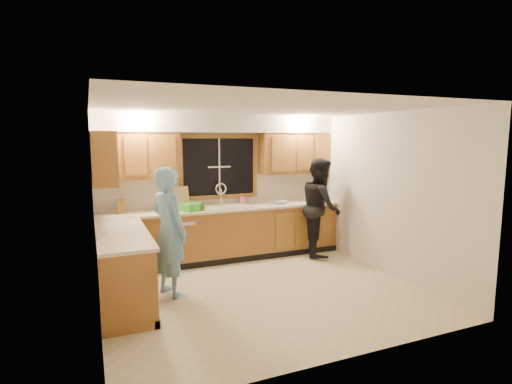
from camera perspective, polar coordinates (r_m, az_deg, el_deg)
floor at (r=5.72m, az=0.82°, el=-13.89°), size 4.20×4.20×0.00m
ceiling at (r=5.33m, az=0.87°, el=11.95°), size 4.20×4.20×0.00m
wall_back at (r=7.15m, az=-5.27°, el=0.80°), size 4.20×0.00×4.20m
wall_left at (r=4.95m, az=-22.07°, el=-2.82°), size 0.00×3.80×3.80m
wall_right at (r=6.51m, az=18.03°, el=-0.22°), size 0.00×3.80×3.80m
base_cabinets_back at (r=7.01m, az=-4.45°, el=-6.05°), size 4.20×0.60×0.88m
base_cabinets_left at (r=5.49m, az=-18.52°, el=-10.36°), size 0.60×1.90×0.88m
countertop_back at (r=6.91m, az=-4.45°, el=-2.37°), size 4.20×0.63×0.04m
countertop_left at (r=5.37m, az=-18.57°, el=-5.67°), size 0.63×1.90×0.04m
upper_cabinets_left at (r=6.65m, az=-16.73°, el=4.97°), size 1.35×0.33×0.75m
upper_cabinets_right at (r=7.51m, az=5.53°, el=5.53°), size 1.35×0.33×0.75m
upper_cabinets_return at (r=6.00m, az=-20.94°, el=4.52°), size 0.33×0.90×0.75m
soffit at (r=6.94m, az=-4.94°, el=9.70°), size 4.20×0.35×0.30m
window_frame at (r=7.11m, az=-5.29°, el=3.60°), size 1.44×0.03×1.14m
sink at (r=6.93m, az=-4.50°, el=-2.63°), size 0.86×0.52×0.57m
dishwasher at (r=6.80m, az=-11.28°, el=-6.88°), size 0.60×0.56×0.82m
stove at (r=4.95m, az=-18.00°, el=-12.23°), size 0.58×0.75×0.90m
man at (r=5.46m, az=-12.29°, el=-5.56°), size 0.63×0.74×1.74m
woman at (r=7.27m, az=9.20°, el=-2.09°), size 0.95×1.05×1.76m
knife_block at (r=6.68m, az=-18.68°, el=-1.99°), size 0.12×0.10×0.22m
cutting_board at (r=6.85m, az=-10.63°, el=-0.79°), size 0.30×0.16×0.37m
dish_crate at (r=6.63m, az=-9.24°, el=-2.12°), size 0.36×0.35×0.13m
soap_bottle at (r=7.21m, az=-2.04°, el=-0.97°), size 0.10×0.10×0.20m
bowl at (r=7.27m, az=3.57°, el=-1.46°), size 0.29×0.29×0.06m
can_left at (r=6.60m, az=-7.29°, el=-2.15°), size 0.07×0.07×0.13m
can_right at (r=6.77m, az=-5.29°, el=-1.95°), size 0.07×0.07×0.11m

